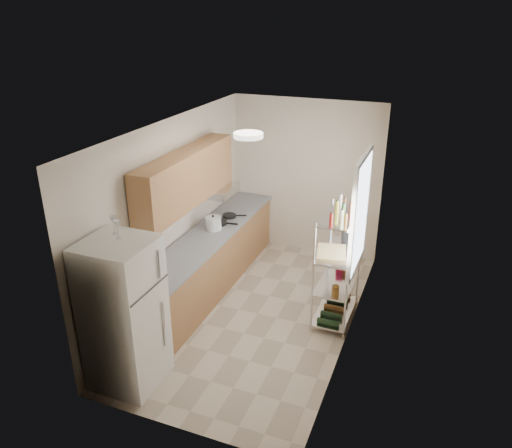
{
  "coord_description": "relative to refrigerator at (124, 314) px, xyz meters",
  "views": [
    {
      "loc": [
        2.1,
        -5.44,
        3.89
      ],
      "look_at": [
        -0.12,
        0.25,
        1.23
      ],
      "focal_mm": 35.0,
      "sensor_mm": 36.0,
      "label": 1
    }
  ],
  "objects": [
    {
      "name": "room",
      "position": [
        0.87,
        1.74,
        0.44
      ],
      "size": [
        2.52,
        4.42,
        2.62
      ],
      "color": "beige",
      "rests_on": "ground"
    },
    {
      "name": "counter_run",
      "position": [
        -0.05,
        2.18,
        -0.41
      ],
      "size": [
        0.63,
        3.51,
        0.9
      ],
      "color": "#A06E44",
      "rests_on": "ground"
    },
    {
      "name": "upper_cabinets",
      "position": [
        -0.18,
        1.84,
        0.95
      ],
      "size": [
        0.33,
        2.2,
        0.72
      ],
      "primitive_type": "cube",
      "color": "#A06E44",
      "rests_on": "room"
    },
    {
      "name": "range_hood",
      "position": [
        -0.13,
        2.64,
        0.53
      ],
      "size": [
        0.5,
        0.6,
        0.12
      ],
      "primitive_type": "cube",
      "color": "#B7BABC",
      "rests_on": "room"
    },
    {
      "name": "window",
      "position": [
        2.1,
        2.09,
        0.69
      ],
      "size": [
        0.06,
        1.0,
        1.46
      ],
      "primitive_type": "cube",
      "color": "white",
      "rests_on": "room"
    },
    {
      "name": "bakers_rack",
      "position": [
        1.88,
        2.03,
        0.25
      ],
      "size": [
        0.45,
        0.9,
        1.73
      ],
      "color": "silver",
      "rests_on": "ground"
    },
    {
      "name": "ceiling_dome",
      "position": [
        0.87,
        1.44,
        1.71
      ],
      "size": [
        0.34,
        0.34,
        0.05
      ],
      "primitive_type": "cylinder",
      "color": "white",
      "rests_on": "room"
    },
    {
      "name": "refrigerator",
      "position": [
        0.0,
        0.0,
        0.0
      ],
      "size": [
        0.71,
        0.71,
        1.72
      ],
      "primitive_type": "cube",
      "color": "white",
      "rests_on": "ground"
    },
    {
      "name": "wine_glass_a",
      "position": [
        -0.02,
        0.08,
        0.96
      ],
      "size": [
        0.07,
        0.07,
        0.2
      ],
      "primitive_type": null,
      "color": "silver",
      "rests_on": "refrigerator"
    },
    {
      "name": "wine_glass_b",
      "position": [
        -0.12,
        0.17,
        0.96
      ],
      "size": [
        0.07,
        0.07,
        0.19
      ],
      "primitive_type": null,
      "color": "silver",
      "rests_on": "refrigerator"
    },
    {
      "name": "rice_cooker",
      "position": [
        -0.05,
        2.3,
        0.13
      ],
      "size": [
        0.24,
        0.24,
        0.19
      ],
      "primitive_type": "cylinder",
      "color": "white",
      "rests_on": "counter_run"
    },
    {
      "name": "frying_pan_large",
      "position": [
        -0.08,
        2.5,
        0.06
      ],
      "size": [
        0.33,
        0.33,
        0.05
      ],
      "primitive_type": "cylinder",
      "rotation": [
        0.0,
        0.0,
        0.14
      ],
      "color": "black",
      "rests_on": "counter_run"
    },
    {
      "name": "frying_pan_small",
      "position": [
        -0.02,
        2.8,
        0.06
      ],
      "size": [
        0.28,
        0.28,
        0.04
      ],
      "primitive_type": "cylinder",
      "rotation": [
        0.0,
        0.0,
        0.4
      ],
      "color": "black",
      "rests_on": "counter_run"
    },
    {
      "name": "cutting_board",
      "position": [
        1.8,
        1.93,
        0.17
      ],
      "size": [
        0.45,
        0.54,
        0.03
      ],
      "primitive_type": "cube",
      "rotation": [
        0.0,
        0.0,
        0.21
      ],
      "color": "tan",
      "rests_on": "bakers_rack"
    },
    {
      "name": "espresso_machine",
      "position": [
        1.92,
        2.35,
        0.28
      ],
      "size": [
        0.21,
        0.26,
        0.27
      ],
      "primitive_type": "cube",
      "rotation": [
        0.0,
        0.0,
        0.25
      ],
      "color": "black",
      "rests_on": "bakers_rack"
    },
    {
      "name": "storage_bag",
      "position": [
        1.84,
        2.37,
        -0.23
      ],
      "size": [
        0.13,
        0.15,
        0.15
      ],
      "primitive_type": "cube",
      "rotation": [
        0.0,
        0.0,
        0.28
      ],
      "color": "#B91634",
      "rests_on": "bakers_rack"
    }
  ]
}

